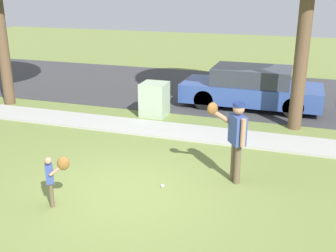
% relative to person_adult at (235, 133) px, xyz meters
% --- Properties ---
extents(ground_plane, '(48.00, 48.00, 0.00)m').
position_rel_person_adult_xyz_m(ground_plane, '(-1.94, 2.40, -1.06)').
color(ground_plane, olive).
extents(sidewalk_strip, '(36.00, 1.20, 0.06)m').
position_rel_person_adult_xyz_m(sidewalk_strip, '(-1.94, 2.50, -1.03)').
color(sidewalk_strip, '#A3A39E').
rests_on(sidewalk_strip, ground).
extents(road_surface, '(36.00, 6.80, 0.02)m').
position_rel_person_adult_xyz_m(road_surface, '(-1.94, 7.50, -1.05)').
color(road_surface, '#38383A').
rests_on(road_surface, ground).
extents(person_adult, '(0.85, 0.51, 1.70)m').
position_rel_person_adult_xyz_m(person_adult, '(0.00, 0.00, 0.00)').
color(person_adult, brown).
rests_on(person_adult, ground).
extents(person_child, '(0.55, 0.29, 1.02)m').
position_rel_person_adult_xyz_m(person_child, '(-2.91, -2.04, -0.40)').
color(person_child, brown).
rests_on(person_child, ground).
extents(baseball, '(0.07, 0.07, 0.07)m').
position_rel_person_adult_xyz_m(baseball, '(-1.29, -0.73, -1.02)').
color(baseball, white).
rests_on(baseball, ground).
extents(utility_cabinet, '(0.77, 0.78, 1.04)m').
position_rel_person_adult_xyz_m(utility_cabinet, '(-3.11, 3.77, -0.54)').
color(utility_cabinet, '#9EB293').
rests_on(utility_cabinet, ground).
extents(parked_wagon_blue, '(4.50, 1.80, 1.33)m').
position_rel_person_adult_xyz_m(parked_wagon_blue, '(-0.40, 5.63, -0.40)').
color(parked_wagon_blue, '#2D478C').
rests_on(parked_wagon_blue, road_surface).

